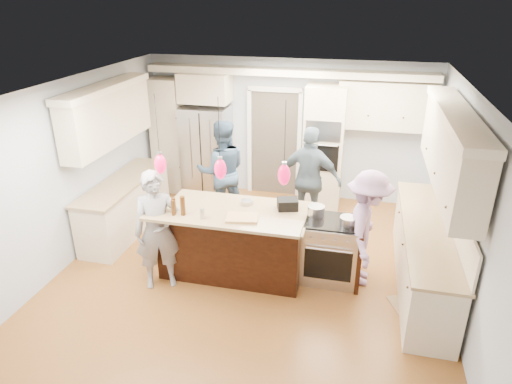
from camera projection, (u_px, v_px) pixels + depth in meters
ground_plane at (251, 272)px, 6.76m from camera, size 6.00×6.00×0.00m
room_shell at (250, 156)px, 6.03m from camera, size 5.54×6.04×2.72m
refrigerator at (207, 151)px, 9.08m from camera, size 0.90×0.70×1.80m
oven_column at (324, 147)px, 8.51m from camera, size 0.72×0.69×2.30m
back_upper_cabinets at (247, 114)px, 8.70m from camera, size 5.30×0.61×2.54m
right_counter_run at (433, 217)px, 6.09m from camera, size 0.64×3.10×2.51m
left_cabinets at (119, 173)px, 7.57m from camera, size 0.64×2.30×2.51m
kitchen_island at (235, 239)px, 6.68m from camera, size 2.10×1.46×1.12m
island_range at (332, 250)px, 6.46m from camera, size 0.82×0.71×0.92m
pendant_lights at (220, 169)px, 5.63m from camera, size 1.75×0.15×1.03m
person_bar_end at (158, 231)px, 6.16m from camera, size 0.74×0.65×1.70m
person_far_left at (222, 171)px, 8.01m from camera, size 1.09×0.97×1.84m
person_far_right at (310, 180)px, 7.68m from camera, size 1.12×0.61×1.82m
person_range_side at (367, 229)px, 6.25m from camera, size 0.66×1.10×1.67m
floor_rug at (423, 315)px, 5.85m from camera, size 0.92×1.07×0.01m
water_bottle at (151, 204)px, 5.95m from camera, size 0.09×0.09×0.31m
beer_bottle_a at (174, 206)px, 5.99m from camera, size 0.07×0.07×0.22m
beer_bottle_b at (183, 206)px, 5.95m from camera, size 0.07×0.07×0.26m
beer_bottle_c at (173, 208)px, 5.95m from camera, size 0.05×0.05×0.21m
drink_can at (202, 214)px, 5.89m from camera, size 0.09×0.09×0.13m
cutting_board at (242, 218)px, 5.89m from camera, size 0.45×0.35×0.03m
pot_large at (316, 211)px, 6.41m from camera, size 0.24×0.24×0.14m
pot_small at (348, 221)px, 6.15m from camera, size 0.23×0.23×0.11m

